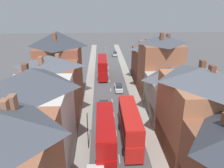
% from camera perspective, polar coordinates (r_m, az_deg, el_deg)
% --- Properties ---
extents(pavement_left, '(2.20, 104.00, 0.14)m').
position_cam_1_polar(pavement_left, '(53.64, -5.88, -0.73)').
color(pavement_left, '#A8A399').
rests_on(pavement_left, ground).
extents(pavement_right, '(2.20, 104.00, 0.14)m').
position_cam_1_polar(pavement_right, '(54.07, 4.97, -0.52)').
color(pavement_right, '#A8A399').
rests_on(pavement_right, ground).
extents(centre_line_dashes, '(0.14, 97.80, 0.01)m').
position_cam_1_polar(centre_line_dashes, '(51.79, -0.33, -1.52)').
color(centre_line_dashes, silver).
rests_on(centre_line_dashes, ground).
extents(terrace_row_left, '(8.00, 46.78, 14.66)m').
position_cam_1_polar(terrace_row_left, '(27.65, -19.58, -10.07)').
color(terrace_row_left, brown).
rests_on(terrace_row_left, ground).
extents(terrace_row_right, '(8.00, 60.19, 14.01)m').
position_cam_1_polar(terrace_row_right, '(33.55, 19.14, -5.42)').
color(terrace_row_right, brown).
rests_on(terrace_row_right, ground).
extents(double_decker_bus_lead, '(2.74, 10.80, 5.30)m').
position_cam_1_polar(double_decker_bus_lead, '(32.68, 4.60, -10.71)').
color(double_decker_bus_lead, red).
rests_on(double_decker_bus_lead, ground).
extents(double_decker_bus_mid_street, '(2.74, 10.80, 5.30)m').
position_cam_1_polar(double_decker_bus_mid_street, '(30.62, -1.73, -13.08)').
color(double_decker_bus_mid_street, '#B70F0F').
rests_on(double_decker_bus_mid_street, ground).
extents(double_decker_bus_far_approaching, '(2.74, 10.80, 5.30)m').
position_cam_1_polar(double_decker_bus_far_approaching, '(59.84, -2.52, 4.51)').
color(double_decker_bus_far_approaching, '#B70F0F').
rests_on(double_decker_bus_far_approaching, ground).
extents(car_near_blue, '(1.90, 4.29, 1.68)m').
position_cam_1_polar(car_near_blue, '(71.61, -2.60, 5.70)').
color(car_near_blue, '#236093').
rests_on(car_near_blue, ground).
extents(car_near_silver, '(1.90, 4.07, 1.63)m').
position_cam_1_polar(car_near_silver, '(42.59, -2.13, -5.62)').
color(car_near_silver, black).
rests_on(car_near_silver, ground).
extents(car_parked_left_a, '(1.90, 4.36, 1.66)m').
position_cam_1_polar(car_parked_left_a, '(50.93, 1.73, -0.92)').
color(car_parked_left_a, silver).
rests_on(car_parked_left_a, ground).
extents(car_parked_right_a, '(1.90, 4.18, 1.64)m').
position_cam_1_polar(car_parked_right_a, '(83.20, 0.71, 7.92)').
color(car_parked_right_a, '#B7BABF').
rests_on(car_parked_right_a, ground).
extents(street_lamp, '(0.20, 1.12, 5.50)m').
position_cam_1_polar(street_lamp, '(31.22, -6.36, -11.54)').
color(street_lamp, black).
rests_on(street_lamp, ground).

